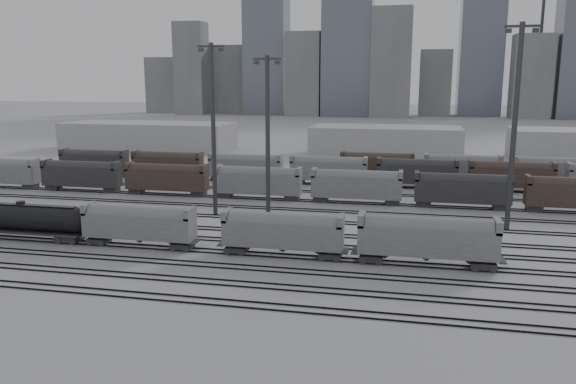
% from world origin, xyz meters
% --- Properties ---
extents(ground, '(900.00, 900.00, 0.00)m').
position_xyz_m(ground, '(0.00, 0.00, 0.00)').
color(ground, '#B8B8BD').
rests_on(ground, ground).
extents(tracks, '(220.00, 71.50, 0.16)m').
position_xyz_m(tracks, '(0.00, 17.50, 0.08)').
color(tracks, black).
rests_on(tracks, ground).
extents(tank_car_b, '(19.43, 3.24, 4.80)m').
position_xyz_m(tank_car_b, '(-32.16, 1.00, 2.78)').
color(tank_car_b, '#27272A').
rests_on(tank_car_b, ground).
extents(hopper_car_a, '(14.12, 2.81, 5.05)m').
position_xyz_m(hopper_car_a, '(-15.78, 1.00, 3.12)').
color(hopper_car_a, '#27272A').
rests_on(hopper_car_a, ground).
extents(hopper_car_b, '(14.17, 2.81, 5.07)m').
position_xyz_m(hopper_car_b, '(2.33, 1.00, 3.13)').
color(hopper_car_b, '#27272A').
rests_on(hopper_car_b, ground).
extents(hopper_car_c, '(15.21, 3.02, 5.44)m').
position_xyz_m(hopper_car_c, '(18.67, 1.00, 3.36)').
color(hopper_car_c, '#27272A').
rests_on(hopper_car_c, ground).
extents(light_mast_b, '(4.10, 0.66, 25.63)m').
position_xyz_m(light_mast_b, '(-12.33, 19.11, 13.60)').
color(light_mast_b, '#353638').
rests_on(light_mast_b, ground).
extents(light_mast_c, '(3.75, 0.60, 23.44)m').
position_xyz_m(light_mast_c, '(-2.09, 11.68, 12.44)').
color(light_mast_c, '#353638').
rests_on(light_mast_c, ground).
extents(light_mast_d, '(4.42, 0.71, 27.65)m').
position_xyz_m(light_mast_d, '(29.92, 19.05, 14.67)').
color(light_mast_d, '#353638').
rests_on(light_mast_d, ground).
extents(bg_string_near, '(151.00, 3.00, 5.60)m').
position_xyz_m(bg_string_near, '(8.00, 32.00, 2.80)').
color(bg_string_near, gray).
rests_on(bg_string_near, ground).
extents(bg_string_mid, '(151.00, 3.00, 5.60)m').
position_xyz_m(bg_string_mid, '(18.00, 48.00, 2.80)').
color(bg_string_mid, '#27272A').
rests_on(bg_string_mid, ground).
extents(bg_string_far, '(66.00, 3.00, 5.60)m').
position_xyz_m(bg_string_far, '(35.50, 56.00, 2.80)').
color(bg_string_far, '#4B362F').
rests_on(bg_string_far, ground).
extents(warehouse_left, '(50.00, 18.00, 8.00)m').
position_xyz_m(warehouse_left, '(-60.00, 95.00, 4.00)').
color(warehouse_left, '#AEAEB1').
rests_on(warehouse_left, ground).
extents(warehouse_mid, '(40.00, 18.00, 8.00)m').
position_xyz_m(warehouse_mid, '(10.00, 95.00, 4.00)').
color(warehouse_mid, '#AEAEB1').
rests_on(warehouse_mid, ground).
extents(skyline, '(316.00, 22.40, 95.00)m').
position_xyz_m(skyline, '(10.84, 280.00, 34.73)').
color(skyline, gray).
rests_on(skyline, ground).
extents(crane_left, '(42.00, 1.80, 100.00)m').
position_xyz_m(crane_left, '(-28.74, 305.00, 57.39)').
color(crane_left, '#353638').
rests_on(crane_left, ground).
extents(crane_right, '(42.00, 1.80, 100.00)m').
position_xyz_m(crane_right, '(91.26, 305.00, 57.39)').
color(crane_right, '#353638').
rests_on(crane_right, ground).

